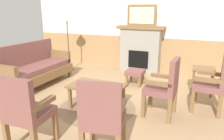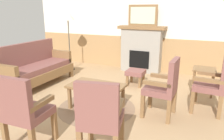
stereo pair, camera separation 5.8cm
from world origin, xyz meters
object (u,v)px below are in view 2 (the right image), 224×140
at_px(coffee_table, 96,88).
at_px(footstool, 136,73).
at_px(armchair_by_window_left, 165,85).
at_px(fireplace, 141,49).
at_px(couch, 37,68).
at_px(armchair_near_fireplace, 214,82).
at_px(armchair_front_left, 24,109).
at_px(floor_lamp_by_couch, 68,19).
at_px(side_table, 204,74).
at_px(framed_picture, 143,15).
at_px(book_on_table, 103,86).
at_px(armchair_front_center, 100,115).

relative_size(coffee_table, footstool, 2.40).
height_order(footstool, armchair_by_window_left, armchair_by_window_left).
bearing_deg(coffee_table, fireplace, 89.56).
bearing_deg(couch, armchair_near_fireplace, 2.69).
xyz_separation_m(couch, armchair_front_left, (1.60, -1.87, 0.14)).
bearing_deg(footstool, floor_lamp_by_couch, 167.83).
relative_size(armchair_by_window_left, side_table, 1.78).
bearing_deg(armchair_near_fireplace, armchair_by_window_left, -145.84).
relative_size(fireplace, framed_picture, 1.62).
height_order(book_on_table, side_table, side_table).
distance_m(book_on_table, armchair_near_fireplace, 1.87).
height_order(armchair_front_left, side_table, armchair_front_left).
distance_m(armchair_front_left, side_table, 3.48).
bearing_deg(coffee_table, armchair_near_fireplace, 20.24).
bearing_deg(floor_lamp_by_couch, book_on_table, -43.20).
distance_m(footstool, side_table, 1.45).
distance_m(framed_picture, armchair_near_fireplace, 2.86).
bearing_deg(framed_picture, side_table, -33.43).
relative_size(armchair_by_window_left, armchair_front_left, 1.00).
height_order(armchair_near_fireplace, side_table, armchair_near_fireplace).
relative_size(framed_picture, armchair_front_center, 0.82).
relative_size(coffee_table, floor_lamp_by_couch, 0.57).
bearing_deg(armchair_front_left, armchair_front_center, 15.30).
bearing_deg(armchair_by_window_left, coffee_table, -170.24).
bearing_deg(framed_picture, armchair_front_left, -93.95).
relative_size(fireplace, book_on_table, 6.21).
bearing_deg(armchair_by_window_left, book_on_table, -167.50).
xyz_separation_m(footstool, side_table, (1.44, 0.08, 0.15)).
xyz_separation_m(book_on_table, footstool, (0.11, 1.46, -0.17)).
distance_m(fireplace, footstool, 1.26).
distance_m(armchair_front_left, armchair_front_center, 0.95).
height_order(fireplace, armchair_by_window_left, fireplace).
bearing_deg(floor_lamp_by_couch, couch, -87.82).
bearing_deg(book_on_table, armchair_front_left, -106.62).
xyz_separation_m(book_on_table, side_table, (1.55, 1.54, -0.02)).
bearing_deg(floor_lamp_by_couch, armchair_front_left, -63.10).
distance_m(framed_picture, footstool, 1.75).
relative_size(armchair_near_fireplace, side_table, 1.78).
bearing_deg(floor_lamp_by_couch, side_table, -6.19).
xyz_separation_m(armchair_front_center, side_table, (1.04, 2.62, -0.10)).
relative_size(footstool, armchair_near_fireplace, 0.41).
relative_size(fireplace, footstool, 3.25).
height_order(armchair_front_center, floor_lamp_by_couch, floor_lamp_by_couch).
bearing_deg(armchair_front_left, fireplace, 86.05).
xyz_separation_m(coffee_table, book_on_table, (0.14, -0.02, 0.07)).
xyz_separation_m(fireplace, armchair_front_center, (0.64, -3.73, -0.11)).
height_order(framed_picture, armchair_front_left, framed_picture).
xyz_separation_m(coffee_table, armchair_front_left, (-0.26, -1.36, 0.15)).
bearing_deg(armchair_front_center, floor_lamp_by_couch, 130.45).
xyz_separation_m(book_on_table, armchair_near_fireplace, (1.72, 0.71, 0.08)).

